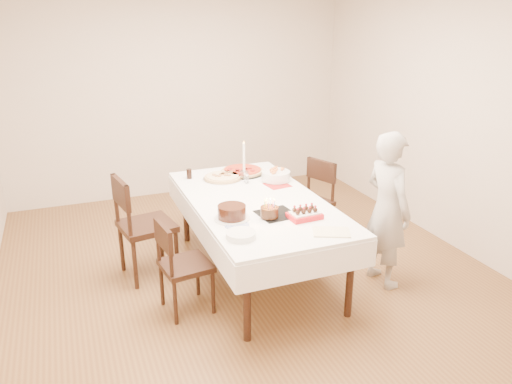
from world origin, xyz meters
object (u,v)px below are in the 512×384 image
object	(u,v)px
chair_left_savory	(147,226)
chair_right_savory	(308,203)
chair_left_dessert	(186,265)
taper_candle	(244,160)
person	(387,210)
pasta_bowl	(276,176)
pizza_white	(223,177)
pizza_pepperoni	(242,171)
layer_cake	(232,212)
dining_table	(256,237)
cola_glass	(189,174)
birthday_cake	(269,208)
strawberry_box	(305,215)

from	to	relation	value
chair_left_savory	chair_right_savory	bearing A→B (deg)	172.96
chair_left_dessert	taper_candle	bearing A→B (deg)	-139.29
person	pasta_bowl	size ratio (longest dim) A/B	4.96
person	pizza_white	size ratio (longest dim) A/B	3.54
chair_left_savory	pizza_white	xyz separation A→B (m)	(0.84, 0.30, 0.28)
pizza_pepperoni	pasta_bowl	size ratio (longest dim) A/B	1.63
pizza_white	pizza_pepperoni	xyz separation A→B (m)	(0.26, 0.13, 0.00)
pasta_bowl	layer_cake	world-z (taller)	layer_cake
dining_table	chair_left_dessert	xyz separation A→B (m)	(-0.76, -0.36, 0.03)
chair_right_savory	taper_candle	xyz separation A→B (m)	(-0.66, 0.18, 0.50)
cola_glass	birthday_cake	bearing A→B (deg)	-73.84
chair_left_dessert	birthday_cake	size ratio (longest dim) A/B	5.44
pizza_pepperoni	chair_left_savory	bearing A→B (deg)	-158.65
layer_cake	birthday_cake	xyz separation A→B (m)	(0.30, -0.09, 0.03)
person	pizza_white	bearing A→B (deg)	36.97
person	birthday_cake	distance (m)	1.09
cola_glass	layer_cake	distance (m)	1.15
chair_right_savory	strawberry_box	size ratio (longest dim) A/B	3.36
chair_left_dessert	pizza_pepperoni	bearing A→B (deg)	-136.08
pasta_bowl	cola_glass	world-z (taller)	same
pizza_pepperoni	pasta_bowl	distance (m)	0.43
chair_left_savory	strawberry_box	bearing A→B (deg)	132.31
pasta_bowl	pizza_pepperoni	bearing A→B (deg)	121.85
person	birthday_cake	xyz separation A→B (m)	(-1.08, 0.12, 0.13)
person	pizza_pepperoni	xyz separation A→B (m)	(-0.87, 1.34, 0.06)
chair_right_savory	strawberry_box	world-z (taller)	chair_right_savory
dining_table	pasta_bowl	bearing A→B (deg)	47.98
cola_glass	birthday_cake	world-z (taller)	birthday_cake
chair_right_savory	pizza_pepperoni	xyz separation A→B (m)	(-0.61, 0.35, 0.33)
chair_left_dessert	person	size ratio (longest dim) A/B	0.57
chair_right_savory	chair_left_savory	xyz separation A→B (m)	(-1.71, -0.08, 0.05)
chair_left_dessert	strawberry_box	world-z (taller)	strawberry_box
pizza_pepperoni	dining_table	bearing A→B (deg)	-101.08
cola_glass	strawberry_box	distance (m)	1.50
birthday_cake	layer_cake	bearing A→B (deg)	162.52
dining_table	birthday_cake	xyz separation A→B (m)	(-0.05, -0.44, 0.46)
dining_table	layer_cake	xyz separation A→B (m)	(-0.35, -0.34, 0.43)
cola_glass	strawberry_box	bearing A→B (deg)	-65.15
cola_glass	layer_cake	world-z (taller)	layer_cake
pizza_pepperoni	chair_right_savory	bearing A→B (deg)	-29.56
chair_left_dessert	person	bearing A→B (deg)	166.02
person	pasta_bowl	distance (m)	1.18
person	taper_candle	bearing A→B (deg)	32.06
cola_glass	birthday_cake	distance (m)	1.30
layer_cake	pizza_pepperoni	bearing A→B (deg)	66.01
dining_table	pizza_pepperoni	xyz separation A→B (m)	(0.15, 0.78, 0.40)
birthday_cake	pizza_pepperoni	bearing A→B (deg)	80.41
chair_right_savory	pizza_pepperoni	world-z (taller)	chair_right_savory
cola_glass	layer_cake	size ratio (longest dim) A/B	0.34
dining_table	person	world-z (taller)	person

